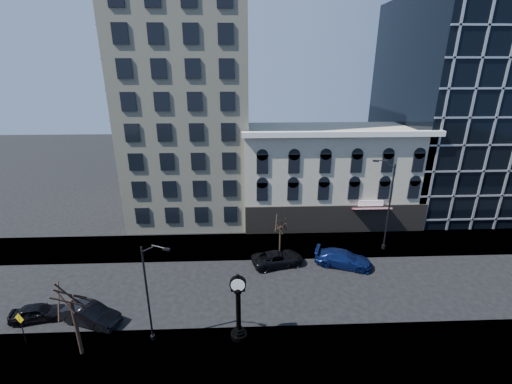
{
  "coord_description": "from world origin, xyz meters",
  "views": [
    {
      "loc": [
        0.75,
        -26.41,
        19.03
      ],
      "look_at": [
        2.0,
        4.0,
        8.0
      ],
      "focal_mm": 24.0,
      "sensor_mm": 36.0,
      "label": 1
    }
  ],
  "objects_px": {
    "street_lamp_near": "(151,269)",
    "warning_sign": "(21,323)",
    "street_clock": "(238,309)",
    "car_near_a": "(38,312)",
    "car_near_b": "(91,314)"
  },
  "relations": [
    {
      "from": "street_clock",
      "to": "warning_sign",
      "type": "height_order",
      "value": "street_clock"
    },
    {
      "from": "street_lamp_near",
      "to": "car_near_a",
      "type": "xyz_separation_m",
      "value": [
        -10.28,
        2.88,
        -5.61
      ]
    },
    {
      "from": "warning_sign",
      "to": "car_near_b",
      "type": "height_order",
      "value": "warning_sign"
    },
    {
      "from": "street_clock",
      "to": "car_near_a",
      "type": "distance_m",
      "value": 16.42
    },
    {
      "from": "street_clock",
      "to": "warning_sign",
      "type": "distance_m",
      "value": 15.56
    },
    {
      "from": "street_lamp_near",
      "to": "car_near_b",
      "type": "bearing_deg",
      "value": 177.87
    },
    {
      "from": "warning_sign",
      "to": "street_lamp_near",
      "type": "bearing_deg",
      "value": 22.07
    },
    {
      "from": "street_lamp_near",
      "to": "warning_sign",
      "type": "bearing_deg",
      "value": -161.82
    },
    {
      "from": "warning_sign",
      "to": "street_clock",
      "type": "bearing_deg",
      "value": 23.24
    },
    {
      "from": "street_clock",
      "to": "street_lamp_near",
      "type": "bearing_deg",
      "value": -176.02
    },
    {
      "from": "warning_sign",
      "to": "car_near_a",
      "type": "bearing_deg",
      "value": 124.62
    },
    {
      "from": "warning_sign",
      "to": "car_near_a",
      "type": "relative_size",
      "value": 0.65
    },
    {
      "from": "street_clock",
      "to": "car_near_b",
      "type": "distance_m",
      "value": 12.02
    },
    {
      "from": "street_lamp_near",
      "to": "warning_sign",
      "type": "relative_size",
      "value": 3.12
    },
    {
      "from": "street_clock",
      "to": "car_near_a",
      "type": "relative_size",
      "value": 1.36
    }
  ]
}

